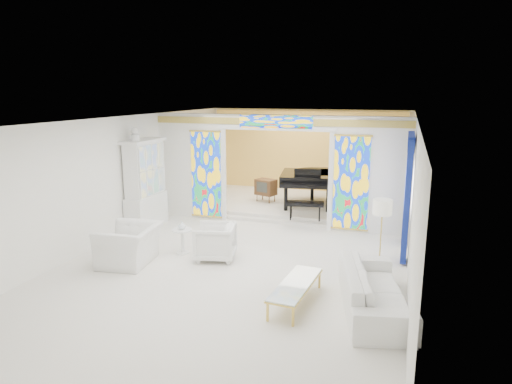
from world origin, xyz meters
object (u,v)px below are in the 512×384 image
(coffee_table, at_px, (296,285))
(china_cabinet, at_px, (145,185))
(tv_console, at_px, (266,187))
(grand_piano, at_px, (313,178))
(sofa, at_px, (374,289))
(armchair_right, at_px, (215,242))
(armchair_left, at_px, (130,245))

(coffee_table, bearing_deg, china_cabinet, 146.82)
(china_cabinet, bearing_deg, tv_console, 52.52)
(coffee_table, relative_size, tv_console, 2.38)
(tv_console, bearing_deg, grand_piano, 23.04)
(coffee_table, relative_size, grand_piano, 0.52)
(china_cabinet, bearing_deg, sofa, -25.90)
(sofa, distance_m, coffee_table, 1.31)
(armchair_right, bearing_deg, grand_piano, 153.18)
(armchair_right, distance_m, grand_piano, 5.04)
(coffee_table, bearing_deg, armchair_right, 144.42)
(china_cabinet, height_order, grand_piano, china_cabinet)
(sofa, height_order, tv_console, tv_console)
(china_cabinet, xyz_separation_m, coffee_table, (4.87, -3.19, -0.83))
(armchair_right, xyz_separation_m, grand_piano, (1.19, 4.86, 0.62))
(armchair_right, relative_size, tv_console, 1.20)
(grand_piano, bearing_deg, china_cabinet, -149.71)
(china_cabinet, distance_m, armchair_left, 2.76)
(armchair_left, distance_m, grand_piano, 6.35)
(armchair_left, relative_size, sofa, 0.50)
(coffee_table, distance_m, grand_piano, 6.53)
(tv_console, bearing_deg, armchair_right, -67.51)
(tv_console, bearing_deg, coffee_table, -49.66)
(armchair_right, bearing_deg, tv_console, 170.53)
(armchair_left, xyz_separation_m, tv_console, (1.33, 5.56, 0.24))
(armchair_left, height_order, grand_piano, grand_piano)
(china_cabinet, relative_size, sofa, 1.09)
(armchair_right, bearing_deg, sofa, 55.47)
(armchair_right, bearing_deg, china_cabinet, -134.18)
(sofa, height_order, grand_piano, grand_piano)
(china_cabinet, distance_m, grand_piano, 5.05)
(china_cabinet, height_order, tv_console, china_cabinet)
(armchair_left, distance_m, coffee_table, 3.88)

